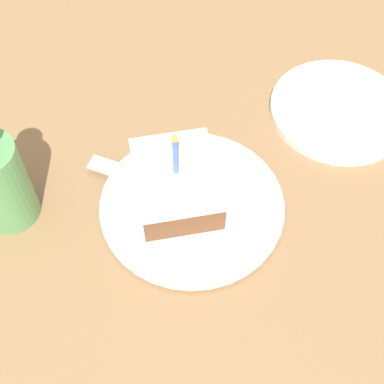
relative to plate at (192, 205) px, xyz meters
name	(u,v)px	position (x,y,z in m)	size (l,w,h in m)	color
ground_plane	(183,235)	(0.02, 0.03, -0.03)	(2.40, 2.40, 0.04)	olive
plate	(192,205)	(0.00, 0.00, 0.00)	(0.25, 0.25, 0.01)	white
cake_slice	(180,183)	(0.01, -0.02, 0.03)	(0.11, 0.13, 0.13)	brown
fork	(145,179)	(0.06, -0.05, 0.01)	(0.18, 0.12, 0.00)	silver
side_plate	(339,110)	(-0.26, -0.13, 0.00)	(0.21, 0.21, 0.01)	white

